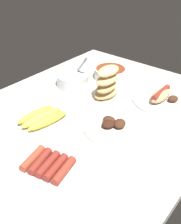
% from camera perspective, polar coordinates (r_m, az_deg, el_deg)
% --- Properties ---
extents(ground_plane, '(1.20, 0.90, 0.03)m').
position_cam_1_polar(ground_plane, '(1.06, -0.84, -1.51)').
color(ground_plane, silver).
extents(banana_bunch, '(0.18, 0.12, 0.03)m').
position_cam_1_polar(banana_bunch, '(1.02, -10.47, -1.20)').
color(banana_bunch, gold).
rests_on(banana_bunch, ground_plane).
extents(plate_grilled_meat, '(0.20, 0.20, 0.04)m').
position_cam_1_polar(plate_grilled_meat, '(0.97, 4.52, -3.26)').
color(plate_grilled_meat, white).
rests_on(plate_grilled_meat, ground_plane).
extents(bread_stack, '(0.13, 0.09, 0.14)m').
position_cam_1_polar(bread_stack, '(1.14, 3.58, 6.31)').
color(bread_stack, tan).
rests_on(bread_stack, ground_plane).
extents(bowl_chili, '(0.16, 0.16, 0.05)m').
position_cam_1_polar(bowl_chili, '(1.34, 4.33, 8.47)').
color(bowl_chili, white).
rests_on(bowl_chili, ground_plane).
extents(plate_sausages, '(0.20, 0.20, 0.04)m').
position_cam_1_polar(plate_sausages, '(0.82, -9.14, -11.53)').
color(plate_sausages, white).
rests_on(plate_sausages, ground_plane).
extents(plate_hotdog_assembled, '(0.23, 0.23, 0.06)m').
position_cam_1_polar(plate_hotdog_assembled, '(1.17, 14.93, 2.95)').
color(plate_hotdog_assembled, white).
rests_on(plate_hotdog_assembled, ground_plane).
extents(bowl_coleslaw, '(0.15, 0.15, 0.15)m').
position_cam_1_polar(bowl_coleslaw, '(1.26, -3.80, 7.11)').
color(bowl_coleslaw, silver).
rests_on(bowl_coleslaw, ground_plane).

